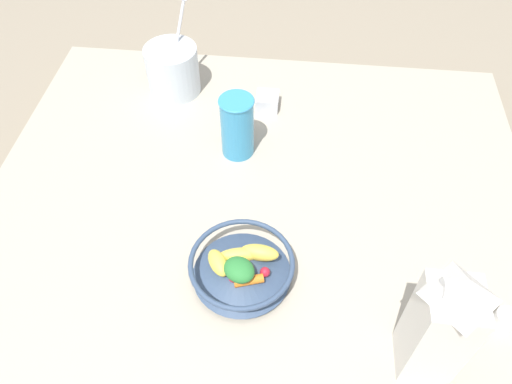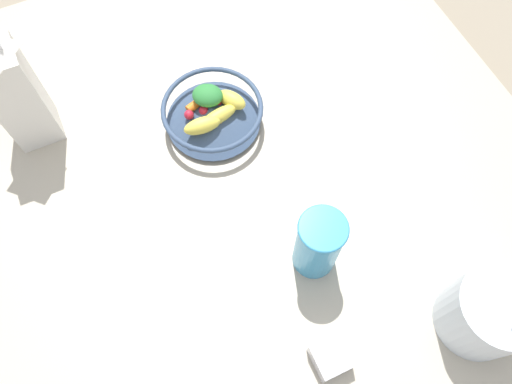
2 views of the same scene
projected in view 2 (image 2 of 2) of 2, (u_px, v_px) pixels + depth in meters
The scene contains 7 objects.
ground_plane at pixel (232, 178), 0.99m from camera, with size 6.00×6.00×0.00m, color gray.
countertop at pixel (232, 173), 0.97m from camera, with size 1.18×1.18×0.04m.
fruit_bowl at pixel (213, 113), 0.96m from camera, with size 0.20×0.20×0.08m.
milk_carton at pixel (11, 88), 0.87m from camera, with size 0.08×0.08×0.27m.
yogurt_tub at pixel (490, 312), 0.77m from camera, with size 0.16×0.13×0.22m.
drinking_cup at pixel (318, 244), 0.81m from camera, with size 0.08×0.08×0.15m.
spice_jar at pixel (331, 358), 0.79m from camera, with size 0.06×0.06×0.04m.
Camera 2 is at (-0.42, 0.14, 0.89)m, focal length 35.00 mm.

